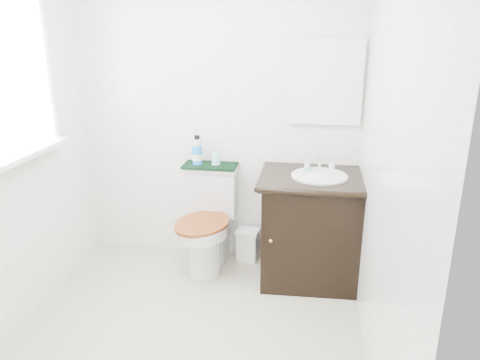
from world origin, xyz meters
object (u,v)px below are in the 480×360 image
(toilet, at_px, (208,225))
(cup, at_px, (216,159))
(vanity, at_px, (313,225))
(mouthwash_bottle, at_px, (197,151))
(trash_bin, at_px, (248,244))

(toilet, height_order, cup, cup)
(vanity, height_order, mouthwash_bottle, mouthwash_bottle)
(vanity, xyz_separation_m, cup, (-0.77, 0.20, 0.42))
(vanity, relative_size, cup, 10.30)
(trash_bin, bearing_deg, toilet, -156.40)
(cup, bearing_deg, vanity, -14.57)
(vanity, xyz_separation_m, trash_bin, (-0.51, 0.20, -0.30))
(trash_bin, xyz_separation_m, mouthwash_bottle, (-0.40, -0.00, 0.78))
(trash_bin, xyz_separation_m, cup, (-0.26, 0.00, 0.72))
(toilet, height_order, vanity, vanity)
(toilet, relative_size, mouthwash_bottle, 3.43)
(vanity, distance_m, trash_bin, 0.63)
(mouthwash_bottle, xyz_separation_m, cup, (0.15, 0.01, -0.06))
(toilet, bearing_deg, trash_bin, 23.60)
(vanity, height_order, cup, vanity)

